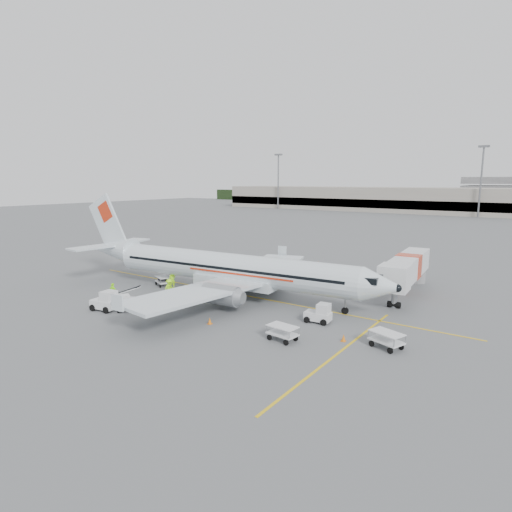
{
  "coord_description": "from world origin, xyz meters",
  "views": [
    {
      "loc": [
        25.13,
        -33.89,
        11.55
      ],
      "look_at": [
        0.0,
        2.0,
        3.8
      ],
      "focal_mm": 30.0,
      "sensor_mm": 36.0,
      "label": 1
    }
  ],
  "objects_px": {
    "aircraft": "(230,248)",
    "tug_fore": "(318,313)",
    "belt_loader": "(124,292)",
    "tug_mid": "(123,302)",
    "tug_aft": "(104,300)",
    "jet_bridge": "(408,275)"
  },
  "relations": [
    {
      "from": "aircraft",
      "to": "tug_fore",
      "type": "relative_size",
      "value": 16.87
    },
    {
      "from": "jet_bridge",
      "to": "tug_aft",
      "type": "height_order",
      "value": "jet_bridge"
    },
    {
      "from": "tug_mid",
      "to": "tug_aft",
      "type": "distance_m",
      "value": 1.64
    },
    {
      "from": "jet_bridge",
      "to": "belt_loader",
      "type": "distance_m",
      "value": 28.3
    },
    {
      "from": "tug_mid",
      "to": "tug_aft",
      "type": "height_order",
      "value": "tug_aft"
    },
    {
      "from": "aircraft",
      "to": "jet_bridge",
      "type": "height_order",
      "value": "aircraft"
    },
    {
      "from": "tug_fore",
      "to": "aircraft",
      "type": "bearing_deg",
      "value": 162.22
    },
    {
      "from": "tug_mid",
      "to": "tug_fore",
      "type": "bearing_deg",
      "value": 51.91
    },
    {
      "from": "tug_fore",
      "to": "tug_mid",
      "type": "distance_m",
      "value": 17.45
    },
    {
      "from": "tug_mid",
      "to": "aircraft",
      "type": "bearing_deg",
      "value": 90.19
    },
    {
      "from": "jet_bridge",
      "to": "belt_loader",
      "type": "bearing_deg",
      "value": -141.9
    },
    {
      "from": "aircraft",
      "to": "tug_fore",
      "type": "bearing_deg",
      "value": -16.55
    },
    {
      "from": "tug_fore",
      "to": "tug_mid",
      "type": "relative_size",
      "value": 1.09
    },
    {
      "from": "tug_fore",
      "to": "tug_mid",
      "type": "height_order",
      "value": "tug_fore"
    },
    {
      "from": "belt_loader",
      "to": "tug_aft",
      "type": "distance_m",
      "value": 2.26
    },
    {
      "from": "aircraft",
      "to": "tug_aft",
      "type": "bearing_deg",
      "value": -126.07
    },
    {
      "from": "tug_fore",
      "to": "tug_aft",
      "type": "bearing_deg",
      "value": -161.17
    },
    {
      "from": "aircraft",
      "to": "belt_loader",
      "type": "xyz_separation_m",
      "value": [
        -6.33,
        -8.08,
        -3.75
      ]
    },
    {
      "from": "aircraft",
      "to": "belt_loader",
      "type": "height_order",
      "value": "aircraft"
    },
    {
      "from": "jet_bridge",
      "to": "tug_fore",
      "type": "bearing_deg",
      "value": -108.99
    },
    {
      "from": "aircraft",
      "to": "tug_fore",
      "type": "distance_m",
      "value": 11.99
    },
    {
      "from": "tug_mid",
      "to": "jet_bridge",
      "type": "bearing_deg",
      "value": 74.49
    }
  ]
}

